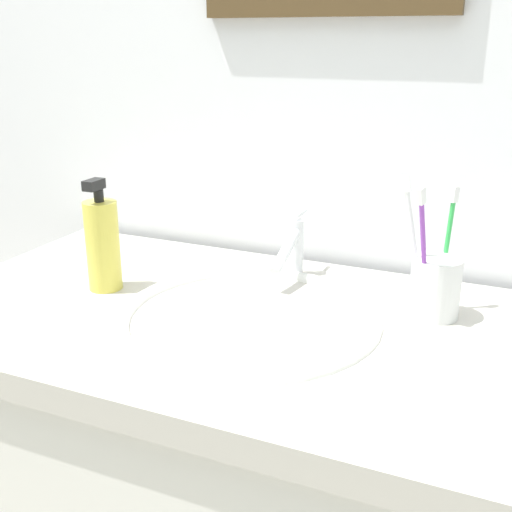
% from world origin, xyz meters
% --- Properties ---
extents(tiled_wall_back, '(2.27, 0.04, 2.40)m').
position_xyz_m(tiled_wall_back, '(0.00, 0.32, 1.20)').
color(tiled_wall_back, silver).
rests_on(tiled_wall_back, ground).
extents(sink_basin, '(0.40, 0.40, 0.12)m').
position_xyz_m(sink_basin, '(-0.01, -0.01, 0.79)').
color(sink_basin, white).
rests_on(sink_basin, vanity_counter).
extents(faucet, '(0.02, 0.15, 0.11)m').
position_xyz_m(faucet, '(-0.01, 0.18, 0.89)').
color(faucet, silver).
rests_on(faucet, sink_basin).
extents(toothbrush_cup, '(0.07, 0.07, 0.09)m').
position_xyz_m(toothbrush_cup, '(0.24, 0.12, 0.88)').
color(toothbrush_cup, white).
rests_on(toothbrush_cup, vanity_counter).
extents(toothbrush_green, '(0.02, 0.03, 0.19)m').
position_xyz_m(toothbrush_green, '(0.25, 0.15, 0.94)').
color(toothbrush_green, green).
rests_on(toothbrush_green, toothbrush_cup).
extents(toothbrush_white, '(0.05, 0.01, 0.21)m').
position_xyz_m(toothbrush_white, '(0.20, 0.11, 0.95)').
color(toothbrush_white, white).
rests_on(toothbrush_white, toothbrush_cup).
extents(toothbrush_purple, '(0.03, 0.06, 0.20)m').
position_xyz_m(toothbrush_purple, '(0.22, 0.08, 0.95)').
color(toothbrush_purple, purple).
rests_on(toothbrush_purple, toothbrush_cup).
extents(soap_dispenser, '(0.06, 0.06, 0.19)m').
position_xyz_m(soap_dispenser, '(-0.28, 0.01, 0.91)').
color(soap_dispenser, '#DBCC4C').
rests_on(soap_dispenser, vanity_counter).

